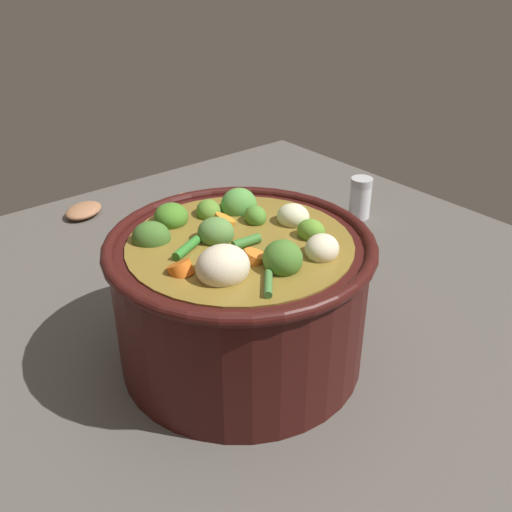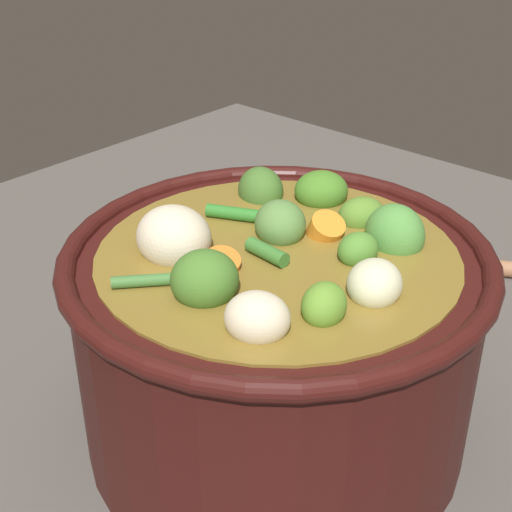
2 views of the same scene
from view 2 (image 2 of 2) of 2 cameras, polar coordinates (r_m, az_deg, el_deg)
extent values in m
plane|color=#514C47|center=(0.56, 1.46, -13.10)|extent=(1.10, 1.10, 0.00)
cylinder|color=#38110F|center=(0.51, 1.56, -7.08)|extent=(0.27, 0.27, 0.15)
torus|color=#38110F|center=(0.47, 1.67, 0.03)|extent=(0.28, 0.28, 0.01)
cylinder|color=olive|center=(0.51, 1.57, -6.57)|extent=(0.23, 0.23, 0.14)
ellipsoid|color=#508A30|center=(0.47, 7.91, 0.45)|extent=(0.03, 0.03, 0.02)
ellipsoid|color=#598741|center=(0.49, 1.89, 2.49)|extent=(0.05, 0.05, 0.03)
ellipsoid|color=#59882E|center=(0.52, 8.18, 3.13)|extent=(0.04, 0.04, 0.03)
ellipsoid|color=#46782A|center=(0.42, -3.77, -1.95)|extent=(0.05, 0.05, 0.04)
ellipsoid|color=#62972F|center=(0.41, 5.29, -3.82)|extent=(0.04, 0.03, 0.03)
ellipsoid|color=#519440|center=(0.49, 10.69, 1.63)|extent=(0.05, 0.05, 0.04)
ellipsoid|color=#477F26|center=(0.54, 5.07, 5.06)|extent=(0.05, 0.05, 0.03)
ellipsoid|color=#436F2B|center=(0.55, 0.37, 5.08)|extent=(0.05, 0.05, 0.04)
cylinder|color=orange|center=(0.49, 5.36, 1.94)|extent=(0.03, 0.03, 0.03)
cylinder|color=orange|center=(0.51, -5.91, 2.84)|extent=(0.03, 0.03, 0.02)
cylinder|color=orange|center=(0.45, -2.68, -0.75)|extent=(0.03, 0.03, 0.02)
ellipsoid|color=beige|center=(0.47, -6.38, 1.42)|extent=(0.05, 0.06, 0.04)
ellipsoid|color=beige|center=(0.40, 0.10, -4.85)|extent=(0.04, 0.05, 0.03)
ellipsoid|color=beige|center=(0.43, 8.89, -2.36)|extent=(0.05, 0.04, 0.03)
cylinder|color=#417636|center=(0.44, -8.67, -1.90)|extent=(0.03, 0.03, 0.01)
cylinder|color=#2F7C2A|center=(0.51, -1.70, 3.32)|extent=(0.03, 0.04, 0.01)
cylinder|color=#3B782F|center=(0.46, 1.00, 0.24)|extent=(0.01, 0.03, 0.01)
camera|label=1|loc=(0.59, -63.74, 19.54)|focal=40.82mm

